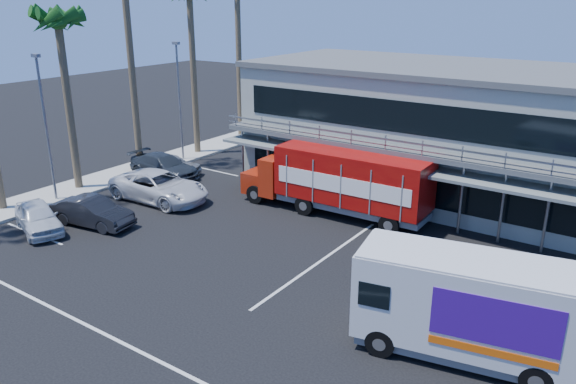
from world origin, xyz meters
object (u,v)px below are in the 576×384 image
Objects in this scene: parked_car_a at (38,217)px; parked_car_b at (93,212)px; white_van at (469,306)px; red_truck at (340,180)px.

parked_car_b reaches higher than parked_car_a.
parked_car_b is (-18.83, 0.20, -1.09)m from white_van.
parked_car_a is at bearing 130.82° from parked_car_b.
white_van is 1.68× the size of parked_car_b.
white_van is 20.57m from parked_car_a.
white_van reaches higher than parked_car_b.
parked_car_a is 0.95× the size of parked_car_b.
parked_car_b is at bearing -19.75° from parked_car_a.
parked_car_b is at bearing -139.56° from red_truck.
white_van reaches higher than parked_car_a.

